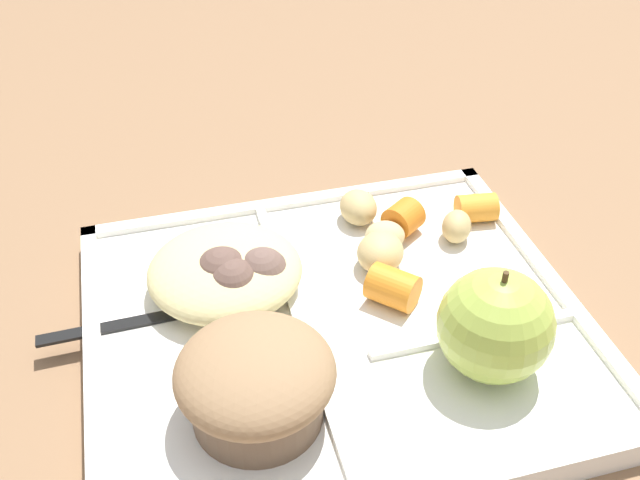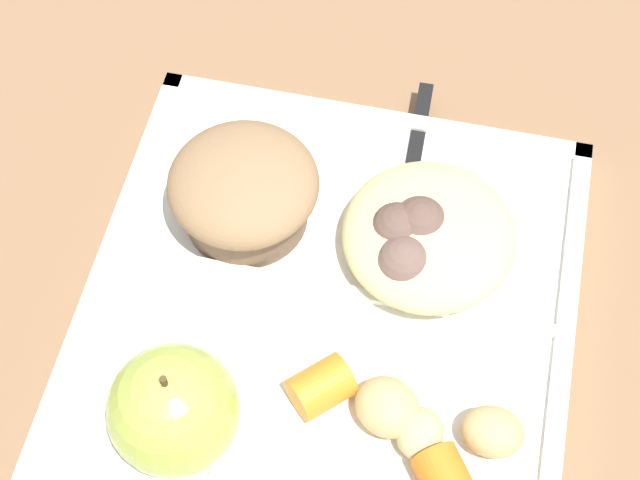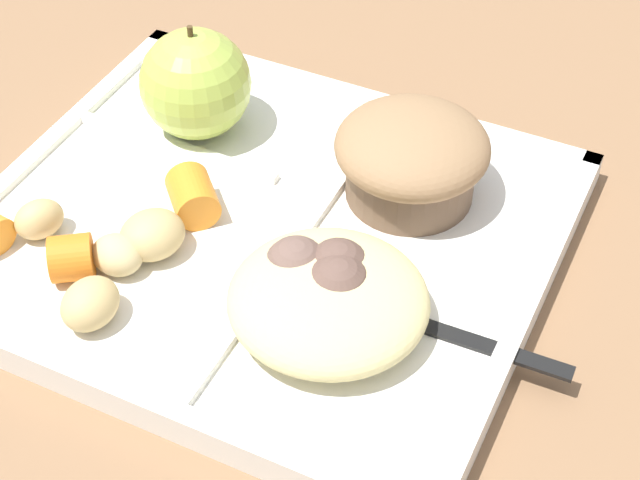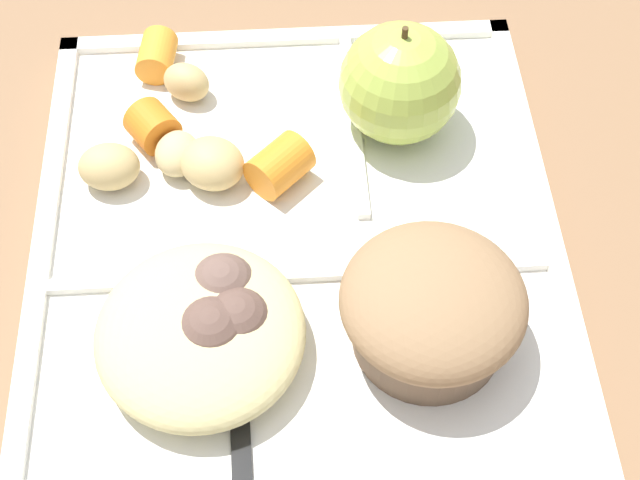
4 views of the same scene
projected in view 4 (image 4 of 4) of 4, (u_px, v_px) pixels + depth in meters
name	position (u px, v px, depth m)	size (l,w,h in m)	color
ground	(298.00, 255.00, 0.53)	(6.00, 6.00, 0.00)	#846042
lunch_tray	(298.00, 246.00, 0.53)	(0.33, 0.29, 0.02)	white
green_apple	(400.00, 84.00, 0.54)	(0.07, 0.07, 0.08)	#A8C14C
bran_muffin	(432.00, 309.00, 0.46)	(0.09, 0.09, 0.06)	brown
carrot_slice_large	(157.00, 55.00, 0.59)	(0.02, 0.02, 0.03)	orange
carrot_slice_diagonal	(279.00, 166.00, 0.54)	(0.03, 0.03, 0.03)	orange
carrot_slice_near_corner	(153.00, 127.00, 0.55)	(0.03, 0.03, 0.02)	orange
potato_chunk_corner	(212.00, 163.00, 0.54)	(0.04, 0.03, 0.03)	tan
potato_chunk_large	(109.00, 167.00, 0.54)	(0.03, 0.04, 0.03)	tan
potato_chunk_golden	(177.00, 154.00, 0.54)	(0.03, 0.03, 0.02)	tan
potato_chunk_browned	(186.00, 82.00, 0.58)	(0.03, 0.02, 0.02)	tan
egg_noodle_pile	(200.00, 333.00, 0.47)	(0.11, 0.11, 0.03)	#D6C684
meatball_back	(213.00, 335.00, 0.46)	(0.04, 0.04, 0.04)	brown
meatball_side	(203.00, 324.00, 0.47)	(0.03, 0.03, 0.03)	brown
meatball_front	(238.00, 324.00, 0.47)	(0.04, 0.04, 0.04)	brown
meatball_center	(223.00, 289.00, 0.48)	(0.04, 0.04, 0.04)	brown
plastic_fork	(240.00, 420.00, 0.46)	(0.16, 0.02, 0.00)	black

